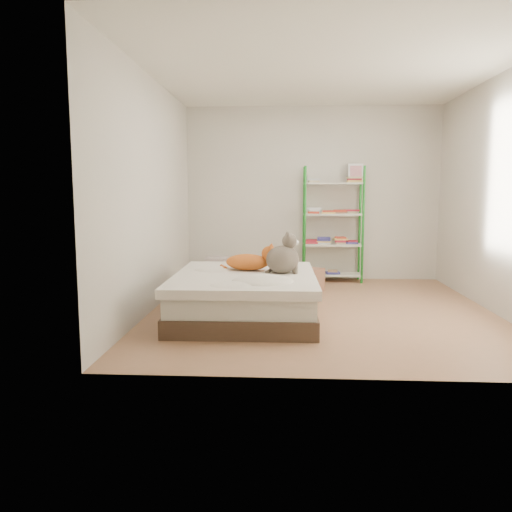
# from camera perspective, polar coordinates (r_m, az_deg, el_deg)

# --- Properties ---
(room) EXTENTS (3.81, 4.21, 2.61)m
(room) POSITION_cam_1_polar(r_m,az_deg,el_deg) (5.56, 7.61, 6.99)
(room) COLOR #A67353
(room) RESTS_ON ground
(bed) EXTENTS (1.49, 1.85, 0.47)m
(bed) POSITION_cam_1_polar(r_m,az_deg,el_deg) (5.32, -1.26, -4.53)
(bed) COLOR #463327
(bed) RESTS_ON ground
(orange_cat) EXTENTS (0.60, 0.37, 0.23)m
(orange_cat) POSITION_cam_1_polar(r_m,az_deg,el_deg) (5.49, -0.98, -0.46)
(orange_cat) COLOR orange
(orange_cat) RESTS_ON bed
(grey_cat) EXTENTS (0.42, 0.37, 0.43)m
(grey_cat) POSITION_cam_1_polar(r_m,az_deg,el_deg) (5.28, 3.05, 0.32)
(grey_cat) COLOR slate
(grey_cat) RESTS_ON bed
(shelf_unit) EXTENTS (0.88, 0.36, 1.74)m
(shelf_unit) POSITION_cam_1_polar(r_m,az_deg,el_deg) (7.48, 8.81, 3.62)
(shelf_unit) COLOR #218727
(shelf_unit) RESTS_ON ground
(cardboard_box) EXTENTS (0.57, 0.59, 0.36)m
(cardboard_box) POSITION_cam_1_polar(r_m,az_deg,el_deg) (6.72, 5.52, -2.71)
(cardboard_box) COLOR #8D654D
(cardboard_box) RESTS_ON ground
(white_bin) EXTENTS (0.33, 0.30, 0.35)m
(white_bin) POSITION_cam_1_polar(r_m,az_deg,el_deg) (7.55, -4.52, -1.44)
(white_bin) COLOR silver
(white_bin) RESTS_ON ground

